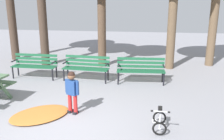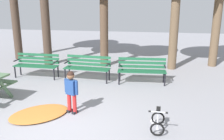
{
  "view_description": "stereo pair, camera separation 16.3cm",
  "coord_description": "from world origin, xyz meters",
  "px_view_note": "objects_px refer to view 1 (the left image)",
  "views": [
    {
      "loc": [
        1.88,
        -4.56,
        2.69
      ],
      "look_at": [
        0.91,
        1.95,
        0.85
      ],
      "focal_mm": 39.59,
      "sensor_mm": 36.0,
      "label": 1
    },
    {
      "loc": [
        2.04,
        -4.53,
        2.69
      ],
      "look_at": [
        0.91,
        1.95,
        0.85
      ],
      "focal_mm": 39.59,
      "sensor_mm": 36.0,
      "label": 2
    }
  ],
  "objects_px": {
    "park_bench_left": "(86,66)",
    "park_bench_right": "(141,68)",
    "park_bench_far_left": "(35,64)",
    "child_standing": "(72,89)",
    "kids_bicycle": "(160,121)"
  },
  "relations": [
    {
      "from": "park_bench_left",
      "to": "park_bench_right",
      "type": "bearing_deg",
      "value": -0.48
    },
    {
      "from": "park_bench_far_left",
      "to": "park_bench_right",
      "type": "distance_m",
      "value": 3.79
    },
    {
      "from": "child_standing",
      "to": "kids_bicycle",
      "type": "bearing_deg",
      "value": -13.47
    },
    {
      "from": "child_standing",
      "to": "park_bench_far_left",
      "type": "bearing_deg",
      "value": 129.72
    },
    {
      "from": "child_standing",
      "to": "kids_bicycle",
      "type": "height_order",
      "value": "child_standing"
    },
    {
      "from": "park_bench_far_left",
      "to": "kids_bicycle",
      "type": "relative_size",
      "value": 2.82
    },
    {
      "from": "park_bench_far_left",
      "to": "park_bench_right",
      "type": "xyz_separation_m",
      "value": [
        3.79,
        -0.04,
        0.0
      ]
    },
    {
      "from": "park_bench_right",
      "to": "kids_bicycle",
      "type": "distance_m",
      "value": 3.2
    },
    {
      "from": "park_bench_left",
      "to": "kids_bicycle",
      "type": "xyz_separation_m",
      "value": [
        2.41,
        -3.16,
        -0.31
      ]
    },
    {
      "from": "park_bench_left",
      "to": "kids_bicycle",
      "type": "distance_m",
      "value": 3.99
    },
    {
      "from": "park_bench_far_left",
      "to": "park_bench_left",
      "type": "height_order",
      "value": "same"
    },
    {
      "from": "park_bench_left",
      "to": "park_bench_right",
      "type": "relative_size",
      "value": 1.0
    },
    {
      "from": "park_bench_left",
      "to": "kids_bicycle",
      "type": "height_order",
      "value": "park_bench_left"
    },
    {
      "from": "park_bench_far_left",
      "to": "park_bench_left",
      "type": "xyz_separation_m",
      "value": [
        1.9,
        -0.02,
        0.0
      ]
    },
    {
      "from": "kids_bicycle",
      "to": "park_bench_left",
      "type": "bearing_deg",
      "value": 127.4
    }
  ]
}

